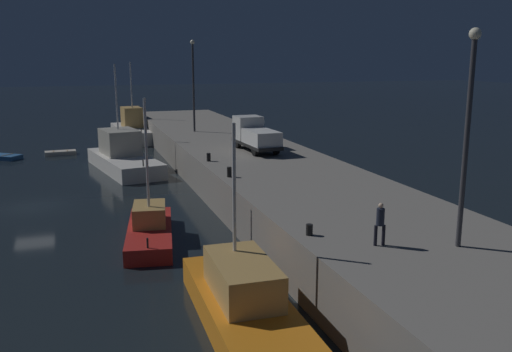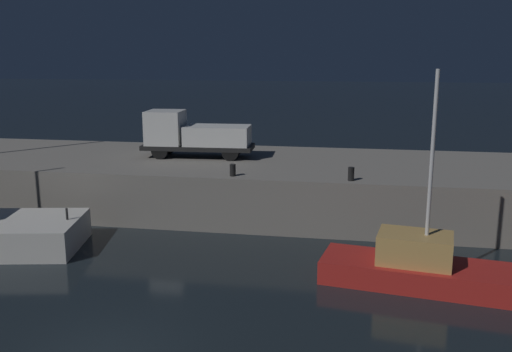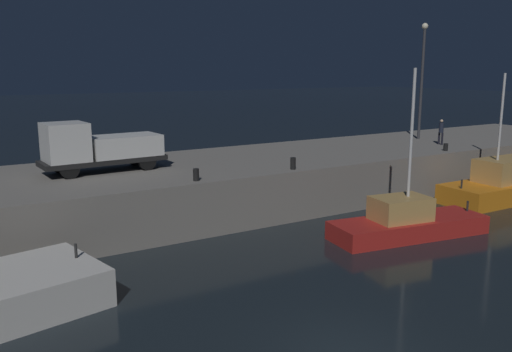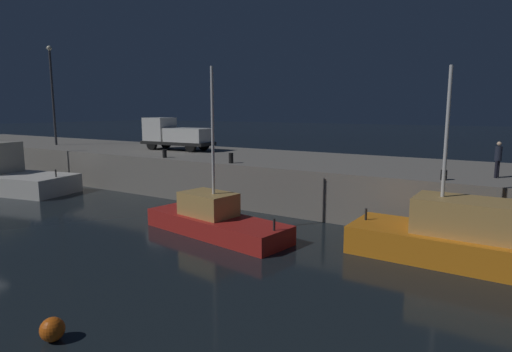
{
  "view_description": "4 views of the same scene",
  "coord_description": "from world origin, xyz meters",
  "px_view_note": "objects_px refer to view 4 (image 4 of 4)",
  "views": [
    {
      "loc": [
        38.15,
        3.06,
        9.77
      ],
      "look_at": [
        3.08,
        14.67,
        1.73
      ],
      "focal_mm": 38.66,
      "sensor_mm": 36.0,
      "label": 1
    },
    {
      "loc": [
        6.68,
        -13.05,
        8.17
      ],
      "look_at": [
        1.48,
        16.3,
        1.65
      ],
      "focal_mm": 39.26,
      "sensor_mm": 36.0,
      "label": 2
    },
    {
      "loc": [
        -9.18,
        -10.18,
        7.67
      ],
      "look_at": [
        6.81,
        15.7,
        1.57
      ],
      "focal_mm": 37.8,
      "sensor_mm": 36.0,
      "label": 3
    },
    {
      "loc": [
        21.23,
        -8.74,
        5.78
      ],
      "look_at": [
        5.4,
        16.55,
        1.09
      ],
      "focal_mm": 29.72,
      "sensor_mm": 36.0,
      "label": 4
    }
  ],
  "objects_px": {
    "bollard_central": "(444,175)",
    "bollard_east": "(165,153)",
    "utility_truck": "(175,134)",
    "bollard_west": "(231,158)",
    "fishing_boat_blue": "(479,242)",
    "lamp_post_west": "(52,88)",
    "fishing_boat_white": "(214,220)",
    "dockworker": "(498,157)",
    "mooring_buoy_mid": "(52,329)"
  },
  "relations": [
    {
      "from": "dockworker",
      "to": "bollard_west",
      "type": "distance_m",
      "value": 13.96
    },
    {
      "from": "dockworker",
      "to": "bollard_central",
      "type": "height_order",
      "value": "dockworker"
    },
    {
      "from": "lamp_post_west",
      "to": "fishing_boat_white",
      "type": "bearing_deg",
      "value": -17.7
    },
    {
      "from": "bollard_west",
      "to": "fishing_boat_white",
      "type": "bearing_deg",
      "value": -62.47
    },
    {
      "from": "fishing_boat_white",
      "to": "bollard_central",
      "type": "relative_size",
      "value": 17.01
    },
    {
      "from": "fishing_boat_white",
      "to": "bollard_west",
      "type": "distance_m",
      "value": 6.32
    },
    {
      "from": "fishing_boat_blue",
      "to": "bollard_east",
      "type": "height_order",
      "value": "fishing_boat_blue"
    },
    {
      "from": "fishing_boat_white",
      "to": "dockworker",
      "type": "relative_size",
      "value": 4.6
    },
    {
      "from": "fishing_boat_blue",
      "to": "fishing_boat_white",
      "type": "distance_m",
      "value": 11.07
    },
    {
      "from": "utility_truck",
      "to": "bollard_west",
      "type": "bearing_deg",
      "value": -27.45
    },
    {
      "from": "mooring_buoy_mid",
      "to": "utility_truck",
      "type": "bearing_deg",
      "value": 125.19
    },
    {
      "from": "fishing_boat_blue",
      "to": "utility_truck",
      "type": "height_order",
      "value": "fishing_boat_blue"
    },
    {
      "from": "bollard_central",
      "to": "bollard_west",
      "type": "bearing_deg",
      "value": -179.45
    },
    {
      "from": "dockworker",
      "to": "bollard_west",
      "type": "xyz_separation_m",
      "value": [
        -13.78,
        -2.18,
        -0.66
      ]
    },
    {
      "from": "fishing_boat_white",
      "to": "utility_truck",
      "type": "distance_m",
      "value": 15.27
    },
    {
      "from": "lamp_post_west",
      "to": "bollard_west",
      "type": "relative_size",
      "value": 14.23
    },
    {
      "from": "bollard_west",
      "to": "bollard_east",
      "type": "bearing_deg",
      "value": 179.8
    },
    {
      "from": "fishing_boat_blue",
      "to": "mooring_buoy_mid",
      "type": "xyz_separation_m",
      "value": [
        -8.61,
        -11.61,
        -0.59
      ]
    },
    {
      "from": "fishing_boat_white",
      "to": "utility_truck",
      "type": "xyz_separation_m",
      "value": [
        -11.35,
        9.72,
        3.15
      ]
    },
    {
      "from": "fishing_boat_blue",
      "to": "bollard_west",
      "type": "relative_size",
      "value": 15.93
    },
    {
      "from": "utility_truck",
      "to": "bollard_central",
      "type": "bearing_deg",
      "value": -12.08
    },
    {
      "from": "mooring_buoy_mid",
      "to": "dockworker",
      "type": "relative_size",
      "value": 0.36
    },
    {
      "from": "utility_truck",
      "to": "bollard_west",
      "type": "distance_m",
      "value": 9.75
    },
    {
      "from": "fishing_boat_blue",
      "to": "utility_truck",
      "type": "bearing_deg",
      "value": 160.88
    },
    {
      "from": "lamp_post_west",
      "to": "bollard_central",
      "type": "distance_m",
      "value": 33.3
    },
    {
      "from": "fishing_boat_white",
      "to": "bollard_west",
      "type": "xyz_separation_m",
      "value": [
        -2.73,
        5.24,
        2.23
      ]
    },
    {
      "from": "bollard_central",
      "to": "bollard_east",
      "type": "distance_m",
      "value": 17.21
    },
    {
      "from": "fishing_boat_blue",
      "to": "bollard_east",
      "type": "bearing_deg",
      "value": 170.32
    },
    {
      "from": "lamp_post_west",
      "to": "bollard_east",
      "type": "height_order",
      "value": "lamp_post_west"
    },
    {
      "from": "bollard_east",
      "to": "lamp_post_west",
      "type": "bearing_deg",
      "value": 171.49
    },
    {
      "from": "mooring_buoy_mid",
      "to": "bollard_central",
      "type": "xyz_separation_m",
      "value": [
        6.77,
        14.96,
        2.53
      ]
    },
    {
      "from": "fishing_boat_blue",
      "to": "bollard_central",
      "type": "height_order",
      "value": "fishing_boat_blue"
    },
    {
      "from": "fishing_boat_blue",
      "to": "bollard_east",
      "type": "xyz_separation_m",
      "value": [
        -19.05,
        3.25,
        1.99
      ]
    },
    {
      "from": "mooring_buoy_mid",
      "to": "bollard_west",
      "type": "bearing_deg",
      "value": 108.63
    },
    {
      "from": "bollard_west",
      "to": "dockworker",
      "type": "bearing_deg",
      "value": 8.99
    },
    {
      "from": "fishing_boat_white",
      "to": "mooring_buoy_mid",
      "type": "xyz_separation_m",
      "value": [
        2.27,
        -9.6,
        -0.37
      ]
    },
    {
      "from": "utility_truck",
      "to": "bollard_east",
      "type": "xyz_separation_m",
      "value": [
        3.19,
        -4.46,
        -0.95
      ]
    },
    {
      "from": "lamp_post_west",
      "to": "bollard_east",
      "type": "xyz_separation_m",
      "value": [
        15.67,
        -2.34,
        -4.76
      ]
    },
    {
      "from": "mooring_buoy_mid",
      "to": "utility_truck",
      "type": "xyz_separation_m",
      "value": [
        -13.62,
        19.32,
        3.53
      ]
    },
    {
      "from": "mooring_buoy_mid",
      "to": "dockworker",
      "type": "bearing_deg",
      "value": 62.74
    },
    {
      "from": "fishing_boat_blue",
      "to": "bollard_central",
      "type": "distance_m",
      "value": 4.28
    },
    {
      "from": "mooring_buoy_mid",
      "to": "lamp_post_west",
      "type": "xyz_separation_m",
      "value": [
        -26.11,
        17.21,
        7.33
      ]
    },
    {
      "from": "dockworker",
      "to": "utility_truck",
      "type": "bearing_deg",
      "value": 174.14
    },
    {
      "from": "bollard_west",
      "to": "bollard_east",
      "type": "xyz_separation_m",
      "value": [
        -5.43,
        0.02,
        -0.02
      ]
    },
    {
      "from": "mooring_buoy_mid",
      "to": "bollard_east",
      "type": "xyz_separation_m",
      "value": [
        -10.44,
        14.86,
        2.58
      ]
    },
    {
      "from": "fishing_boat_white",
      "to": "dockworker",
      "type": "bearing_deg",
      "value": 33.91
    },
    {
      "from": "mooring_buoy_mid",
      "to": "fishing_boat_blue",
      "type": "bearing_deg",
      "value": 53.45
    },
    {
      "from": "lamp_post_west",
      "to": "mooring_buoy_mid",
      "type": "bearing_deg",
      "value": -33.39
    },
    {
      "from": "dockworker",
      "to": "bollard_east",
      "type": "xyz_separation_m",
      "value": [
        -19.21,
        -2.16,
        -0.69
      ]
    },
    {
      "from": "fishing_boat_white",
      "to": "bollard_central",
      "type": "distance_m",
      "value": 10.73
    }
  ]
}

